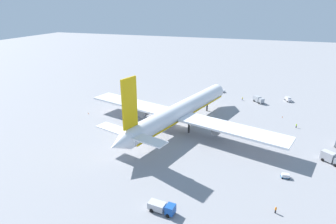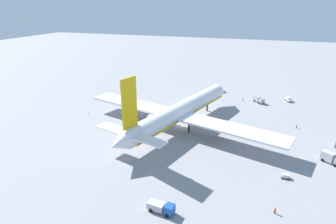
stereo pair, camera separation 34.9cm
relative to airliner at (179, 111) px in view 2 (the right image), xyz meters
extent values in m
plane|color=gray|center=(1.33, -0.52, -6.69)|extent=(600.00, 600.00, 0.00)
cylinder|color=white|center=(1.33, -0.52, 0.18)|extent=(59.73, 22.64, 6.30)
cone|color=white|center=(32.75, -9.50, 0.18)|extent=(6.55, 7.32, 6.18)
cone|color=white|center=(-30.70, 8.64, 0.18)|extent=(7.71, 7.49, 5.99)
cube|color=#E5B20C|center=(-25.75, 7.22, 10.90)|extent=(5.91, 2.13, 15.14)
cube|color=white|center=(-24.38, 13.83, 1.44)|extent=(7.41, 12.33, 0.36)
cube|color=white|center=(-28.08, 0.89, 1.44)|extent=(7.41, 12.33, 0.36)
cube|color=white|center=(4.41, 21.24, -0.77)|extent=(18.89, 38.28, 0.70)
cylinder|color=slate|center=(3.84, 15.60, -3.10)|extent=(5.96, 5.21, 3.97)
cube|color=white|center=(-7.56, -20.62, -0.77)|extent=(18.89, 38.28, 0.70)
cylinder|color=slate|center=(-5.06, -15.53, -2.78)|extent=(5.24, 4.43, 3.32)
cylinder|color=black|center=(21.63, -6.32, -4.83)|extent=(0.70, 0.70, 3.72)
cylinder|color=black|center=(-0.15, 5.26, -4.83)|extent=(0.70, 0.70, 3.72)
cylinder|color=black|center=(-2.99, -4.64, -4.83)|extent=(0.70, 0.70, 3.72)
cube|color=#E5B20C|center=(1.33, -0.52, -1.56)|extent=(57.32, 21.68, 0.50)
cube|color=#194CA5|center=(-45.96, -11.94, -5.23)|extent=(2.46, 2.14, 2.03)
cube|color=#B2B2B7|center=(-45.57, -8.56, -5.43)|extent=(2.69, 4.14, 1.62)
cube|color=black|center=(-46.03, -12.60, -4.72)|extent=(1.90, 0.30, 0.89)
cylinder|color=black|center=(-44.81, -11.88, -6.24)|extent=(0.40, 0.93, 0.90)
cylinder|color=black|center=(-47.06, -11.62, -6.24)|extent=(0.40, 0.93, 0.90)
cylinder|color=black|center=(-44.35, -7.87, -6.24)|extent=(0.40, 0.93, 0.90)
cylinder|color=black|center=(-46.60, -7.61, -6.24)|extent=(0.40, 0.93, 0.90)
cube|color=#999EA5|center=(39.10, -28.71, -5.20)|extent=(2.74, 2.78, 2.09)
cube|color=#999EA5|center=(41.50, -26.63, -5.06)|extent=(4.16, 4.01, 2.37)
cube|color=black|center=(38.63, -29.11, -4.68)|extent=(1.24, 1.42, 0.92)
cylinder|color=black|center=(39.93, -29.41, -6.24)|extent=(0.88, 0.82, 0.90)
cylinder|color=black|center=(38.53, -27.78, -6.24)|extent=(0.88, 0.82, 0.90)
cylinder|color=black|center=(42.78, -26.94, -6.24)|extent=(0.88, 0.82, 0.90)
cylinder|color=black|center=(41.37, -25.32, -6.24)|extent=(0.88, 0.82, 0.90)
cube|color=#B2B2B7|center=(-8.80, -49.16, -4.90)|extent=(3.97, 4.21, 2.69)
cylinder|color=black|center=(-11.50, -50.82, -6.24)|extent=(0.79, 0.89, 0.90)
cylinder|color=black|center=(-7.46, -49.25, -6.24)|extent=(0.79, 0.89, 0.90)
cylinder|color=black|center=(-9.21, -47.88, -6.24)|extent=(0.79, 0.89, 0.90)
cylinder|color=black|center=(2.07, -53.22, -6.24)|extent=(0.95, 0.63, 0.90)
cube|color=silver|center=(47.64, -40.93, -5.82)|extent=(4.92, 3.23, 1.10)
cube|color=silver|center=(47.86, -40.86, -5.00)|extent=(3.31, 2.52, 0.55)
cylinder|color=black|center=(46.51, -42.30, -6.37)|extent=(0.68, 0.42, 0.64)
cylinder|color=black|center=(45.91, -40.55, -6.37)|extent=(0.68, 0.42, 0.64)
cylinder|color=black|center=(49.37, -41.32, -6.37)|extent=(0.68, 0.42, 0.64)
cylinder|color=black|center=(48.77, -39.57, -6.37)|extent=(0.68, 0.42, 0.64)
cube|color=gray|center=(51.61, -8.83, -6.42)|extent=(2.70, 2.58, 0.15)
cylinder|color=#333338|center=(50.47, -7.89, -6.42)|extent=(0.51, 0.44, 0.08)
cube|color=silver|center=(51.61, -8.83, -5.92)|extent=(2.32, 2.23, 0.84)
cylinder|color=black|center=(50.47, -8.80, -6.49)|extent=(0.38, 0.35, 0.40)
cylinder|color=black|center=(51.37, -7.72, -6.49)|extent=(0.38, 0.35, 0.40)
cylinder|color=black|center=(51.85, -9.94, -6.49)|extent=(0.38, 0.35, 0.40)
cylinder|color=black|center=(52.74, -8.86, -6.49)|extent=(0.38, 0.35, 0.40)
cube|color=#26598C|center=(-22.22, -36.93, -6.42)|extent=(1.68, 2.46, 0.15)
cylinder|color=#333338|center=(-22.04, -38.37, -6.42)|extent=(0.15, 0.61, 0.08)
cube|color=silver|center=(-22.22, -36.93, -5.91)|extent=(1.49, 2.08, 0.87)
cylinder|color=black|center=(-21.41, -37.71, -6.49)|extent=(0.17, 0.41, 0.40)
cylinder|color=black|center=(-22.80, -37.89, -6.49)|extent=(0.17, 0.41, 0.40)
cylinder|color=black|center=(-21.63, -35.98, -6.49)|extent=(0.17, 0.41, 0.40)
cylinder|color=black|center=(-23.02, -36.15, -6.49)|extent=(0.17, 0.41, 0.40)
cylinder|color=black|center=(14.67, -42.27, -6.28)|extent=(0.45, 0.45, 0.82)
cylinder|color=#B2F219|center=(14.67, -42.27, -5.57)|extent=(0.56, 0.56, 0.61)
sphere|color=tan|center=(14.67, -42.27, -5.15)|extent=(0.22, 0.22, 0.22)
cylinder|color=navy|center=(41.52, -19.78, -6.29)|extent=(0.39, 0.39, 0.81)
cylinder|color=yellow|center=(41.52, -19.78, -5.58)|extent=(0.49, 0.49, 0.61)
sphere|color=beige|center=(41.52, -19.78, -5.16)|extent=(0.22, 0.22, 0.22)
cylinder|color=black|center=(-37.74, -34.23, -6.26)|extent=(0.39, 0.39, 0.86)
cylinder|color=orange|center=(-37.74, -34.23, -5.51)|extent=(0.49, 0.49, 0.64)
sphere|color=beige|center=(-37.74, -34.23, -5.07)|extent=(0.23, 0.23, 0.23)
cone|color=orange|center=(24.23, -37.66, -6.42)|extent=(0.36, 0.36, 0.55)
cone|color=orange|center=(1.31, 41.11, -6.42)|extent=(0.36, 0.36, 0.55)
camera|label=1|loc=(-94.23, -27.96, 37.63)|focal=30.19mm
camera|label=2|loc=(-94.12, -28.29, 37.63)|focal=30.19mm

